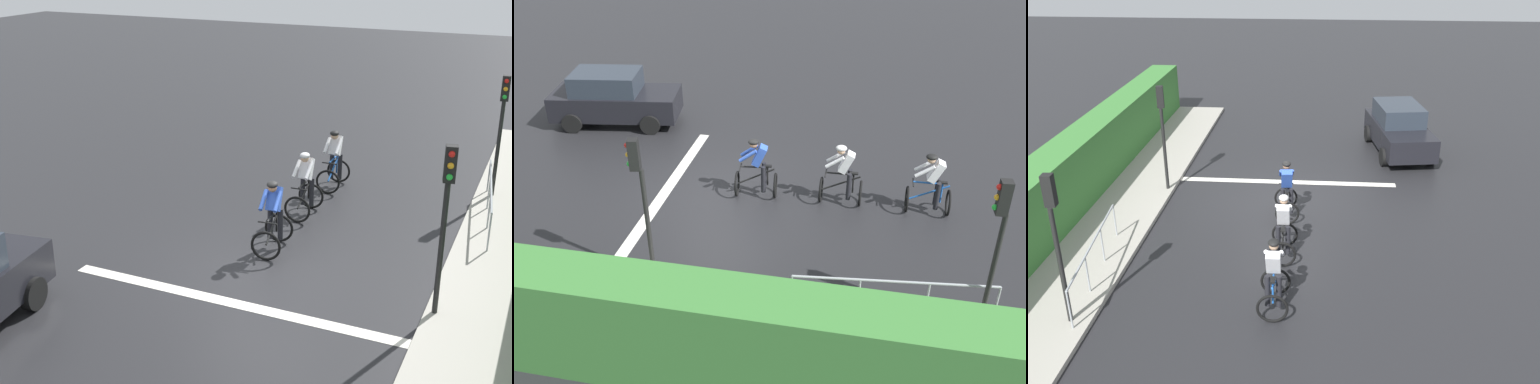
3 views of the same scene
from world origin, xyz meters
The scene contains 12 objects.
ground_plane centered at (0.00, 0.00, 0.00)m, with size 80.00×80.00×0.00m, color black.
sidewalk_kerb centered at (4.90, 2.00, 0.06)m, with size 2.80×22.91×0.12m, color #9E998E.
stone_wall_low centered at (5.80, 2.00, 0.29)m, with size 0.44×22.91×0.59m, color gray.
hedge_wall centered at (6.10, 2.00, 1.01)m, with size 1.10×22.91×2.03m, color #387533.
road_marking_stop_line centered at (0.00, -1.40, 0.00)m, with size 7.00×0.30×0.01m, color silver.
cyclist_lead centered at (-0.21, 5.53, 0.80)m, with size 0.70×1.10×1.66m.
cyclist_second centered at (-0.25, 3.33, 0.80)m, with size 0.69×1.09×1.66m.
cyclist_mid centered at (-0.16, 1.10, 0.80)m, with size 0.80×1.15×1.66m.
car_black centered at (-3.86, -4.56, 0.87)m, with size 2.36×4.31×1.76m.
traffic_light_near_crossing centered at (3.69, -0.40, 2.22)m, with size 0.24×0.31×3.34m.
traffic_light_far_junction centered at (3.93, 6.34, 2.22)m, with size 0.22×0.31×3.34m.
pedestrian_railing_kerbside centered at (4.00, 4.71, 0.80)m, with size 0.51×3.94×1.03m.
Camera 3 is at (-1.22, 15.70, 7.42)m, focal length 40.14 mm.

